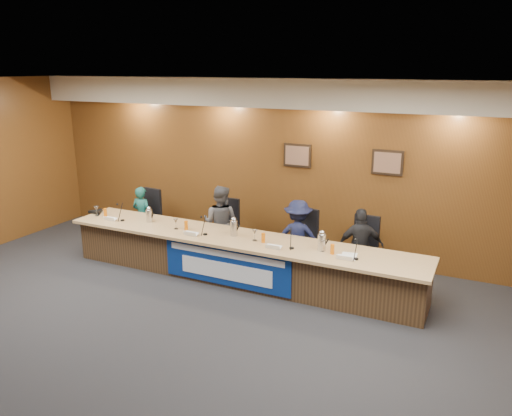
{
  "coord_description": "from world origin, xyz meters",
  "views": [
    {
      "loc": [
        3.55,
        -4.35,
        3.39
      ],
      "look_at": [
        0.31,
        2.42,
        1.25
      ],
      "focal_mm": 35.0,
      "sensor_mm": 36.0,
      "label": 1
    }
  ],
  "objects_px": {
    "dais_body": "(238,259)",
    "carafe_mid": "(234,228)",
    "office_chair_b": "(224,232)",
    "carafe_right": "(322,242)",
    "banner": "(226,266)",
    "panelist_c": "(298,237)",
    "carafe_left": "(149,216)",
    "speakerphone": "(97,212)",
    "office_chair_d": "(361,254)",
    "office_chair_a": "(146,220)",
    "panelist_d": "(360,247)",
    "panelist_b": "(221,223)",
    "panelist_a": "(142,216)",
    "office_chair_c": "(300,244)"
  },
  "relations": [
    {
      "from": "panelist_b",
      "to": "carafe_right",
      "type": "xyz_separation_m",
      "value": [
        2.12,
        -0.7,
        0.19
      ]
    },
    {
      "from": "dais_body",
      "to": "panelist_d",
      "type": "bearing_deg",
      "value": 19.78
    },
    {
      "from": "panelist_c",
      "to": "banner",
      "type": "bearing_deg",
      "value": 38.83
    },
    {
      "from": "banner",
      "to": "office_chair_a",
      "type": "bearing_deg",
      "value": 154.26
    },
    {
      "from": "banner",
      "to": "office_chair_d",
      "type": "bearing_deg",
      "value": 32.58
    },
    {
      "from": "office_chair_b",
      "to": "speakerphone",
      "type": "relative_size",
      "value": 1.5
    },
    {
      "from": "office_chair_d",
      "to": "office_chair_a",
      "type": "bearing_deg",
      "value": -176.32
    },
    {
      "from": "panelist_d",
      "to": "carafe_left",
      "type": "xyz_separation_m",
      "value": [
        -3.6,
        -0.66,
        0.23
      ]
    },
    {
      "from": "office_chair_b",
      "to": "carafe_mid",
      "type": "distance_m",
      "value": 1.07
    },
    {
      "from": "office_chair_c",
      "to": "panelist_b",
      "type": "bearing_deg",
      "value": -158.7
    },
    {
      "from": "banner",
      "to": "office_chair_a",
      "type": "relative_size",
      "value": 4.58
    },
    {
      "from": "panelist_c",
      "to": "office_chair_a",
      "type": "xyz_separation_m",
      "value": [
        -3.23,
        0.1,
        -0.16
      ]
    },
    {
      "from": "speakerphone",
      "to": "office_chair_c",
      "type": "bearing_deg",
      "value": 11.08
    },
    {
      "from": "dais_body",
      "to": "office_chair_c",
      "type": "xyz_separation_m",
      "value": [
        0.78,
        0.76,
        0.13
      ]
    },
    {
      "from": "office_chair_c",
      "to": "panelist_d",
      "type": "bearing_deg",
      "value": 12.05
    },
    {
      "from": "panelist_b",
      "to": "carafe_right",
      "type": "bearing_deg",
      "value": 156.32
    },
    {
      "from": "dais_body",
      "to": "office_chair_b",
      "type": "bearing_deg",
      "value": 132.4
    },
    {
      "from": "office_chair_a",
      "to": "office_chair_c",
      "type": "xyz_separation_m",
      "value": [
        3.23,
        0.0,
        0.0
      ]
    },
    {
      "from": "dais_body",
      "to": "carafe_mid",
      "type": "xyz_separation_m",
      "value": [
        -0.07,
        -0.01,
        0.52
      ]
    },
    {
      "from": "panelist_b",
      "to": "carafe_mid",
      "type": "relative_size",
      "value": 5.58
    },
    {
      "from": "dais_body",
      "to": "carafe_mid",
      "type": "bearing_deg",
      "value": -170.5
    },
    {
      "from": "office_chair_d",
      "to": "banner",
      "type": "bearing_deg",
      "value": -143.74
    },
    {
      "from": "panelist_a",
      "to": "office_chair_c",
      "type": "relative_size",
      "value": 2.45
    },
    {
      "from": "panelist_a",
      "to": "office_chair_b",
      "type": "height_order",
      "value": "panelist_a"
    },
    {
      "from": "dais_body",
      "to": "carafe_right",
      "type": "relative_size",
      "value": 23.96
    },
    {
      "from": "carafe_left",
      "to": "carafe_right",
      "type": "relative_size",
      "value": 0.87
    },
    {
      "from": "panelist_c",
      "to": "office_chair_c",
      "type": "distance_m",
      "value": 0.19
    },
    {
      "from": "panelist_d",
      "to": "speakerphone",
      "type": "relative_size",
      "value": 3.95
    },
    {
      "from": "speakerphone",
      "to": "office_chair_a",
      "type": "bearing_deg",
      "value": 53.49
    },
    {
      "from": "carafe_mid",
      "to": "carafe_left",
      "type": "bearing_deg",
      "value": 179.52
    },
    {
      "from": "panelist_c",
      "to": "carafe_left",
      "type": "xyz_separation_m",
      "value": [
        -2.54,
        -0.66,
        0.22
      ]
    },
    {
      "from": "panelist_d",
      "to": "office_chair_d",
      "type": "relative_size",
      "value": 2.63
    },
    {
      "from": "carafe_right",
      "to": "carafe_mid",
      "type": "bearing_deg",
      "value": 178.85
    },
    {
      "from": "carafe_left",
      "to": "carafe_mid",
      "type": "distance_m",
      "value": 1.69
    },
    {
      "from": "panelist_b",
      "to": "office_chair_d",
      "type": "distance_m",
      "value": 2.55
    },
    {
      "from": "panelist_a",
      "to": "panelist_d",
      "type": "height_order",
      "value": "panelist_d"
    },
    {
      "from": "office_chair_d",
      "to": "speakerphone",
      "type": "height_order",
      "value": "speakerphone"
    },
    {
      "from": "office_chair_a",
      "to": "panelist_c",
      "type": "bearing_deg",
      "value": 5.5
    },
    {
      "from": "banner",
      "to": "carafe_mid",
      "type": "bearing_deg",
      "value": 99.16
    },
    {
      "from": "panelist_d",
      "to": "office_chair_b",
      "type": "distance_m",
      "value": 2.55
    },
    {
      "from": "office_chair_c",
      "to": "carafe_mid",
      "type": "relative_size",
      "value": 1.95
    },
    {
      "from": "panelist_b",
      "to": "office_chair_c",
      "type": "distance_m",
      "value": 1.5
    },
    {
      "from": "panelist_c",
      "to": "speakerphone",
      "type": "height_order",
      "value": "panelist_c"
    },
    {
      "from": "office_chair_b",
      "to": "carafe_right",
      "type": "height_order",
      "value": "carafe_right"
    },
    {
      "from": "banner",
      "to": "dais_body",
      "type": "bearing_deg",
      "value": 90.0
    },
    {
      "from": "banner",
      "to": "panelist_b",
      "type": "xyz_separation_m",
      "value": [
        -0.7,
        1.08,
        0.31
      ]
    },
    {
      "from": "carafe_right",
      "to": "dais_body",
      "type": "bearing_deg",
      "value": 178.37
    },
    {
      "from": "dais_body",
      "to": "panelist_c",
      "type": "bearing_deg",
      "value": 40.28
    },
    {
      "from": "banner",
      "to": "office_chair_b",
      "type": "relative_size",
      "value": 4.58
    },
    {
      "from": "banner",
      "to": "carafe_right",
      "type": "bearing_deg",
      "value": 14.7
    }
  ]
}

